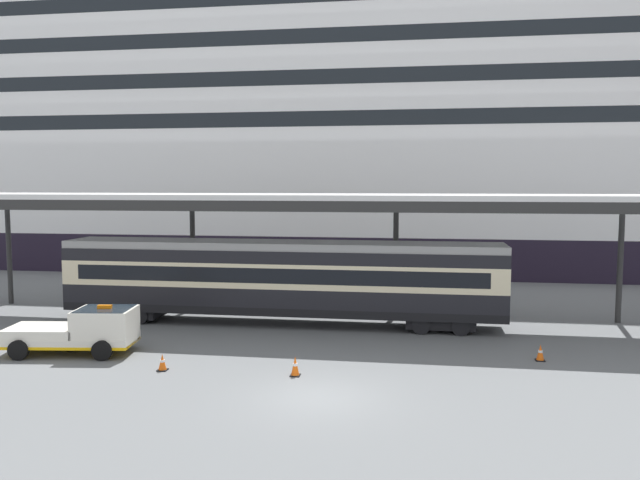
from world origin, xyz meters
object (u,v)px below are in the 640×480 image
Objects in this scene: traffic_cone_far at (295,366)px; quay_bollard at (72,339)px; cruise_ship at (444,120)px; train_carriage at (280,278)px; traffic_cone_mid at (162,362)px; traffic_cone_near at (540,353)px; service_truck at (83,330)px.

quay_bollard reaches higher than traffic_cone_far.
cruise_ship reaches higher than train_carriage.
cruise_ship reaches higher than traffic_cone_mid.
traffic_cone_near is 1.03× the size of traffic_cone_mid.
service_truck is at bearing -174.53° from traffic_cone_near.
traffic_cone_near is at bearing 20.32° from traffic_cone_far.
traffic_cone_far is at bearing -11.08° from quay_bollard.
train_carriage is 34.31× the size of traffic_cone_mid.
traffic_cone_near is 0.89× the size of traffic_cone_far.
traffic_cone_near is 0.68× the size of quay_bollard.
traffic_cone_far is at bearing -159.68° from traffic_cone_near.
service_truck is (-15.83, -36.80, -11.85)m from cruise_ship.
quay_bollard reaches higher than traffic_cone_mid.
traffic_cone_far reaches higher than traffic_cone_mid.
traffic_cone_far is 10.04m from quay_bollard.
cruise_ship is 7.50× the size of train_carriage.
cruise_ship reaches higher than quay_bollard.
train_carriage is at bearing 43.81° from service_truck.
traffic_cone_mid is at bearing -178.77° from traffic_cone_far.
train_carriage reaches higher than traffic_cone_near.
service_truck reaches higher than traffic_cone_near.
traffic_cone_mid is at bearing -166.14° from traffic_cone_near.
quay_bollard is at bearing -140.16° from train_carriage.
traffic_cone_far is at bearing -74.10° from train_carriage.
cruise_ship is 41.77m from service_truck.
cruise_ship is 40.96m from traffic_cone_far.
service_truck is 9.34m from traffic_cone_far.
service_truck is at bearing -136.19° from train_carriage.
traffic_cone_mid is 0.86× the size of traffic_cone_far.
quay_bollard is (-4.82, 2.04, 0.21)m from traffic_cone_mid.
service_truck is at bearing 169.87° from traffic_cone_far.
traffic_cone_near is at bearing 13.86° from traffic_cone_mid.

